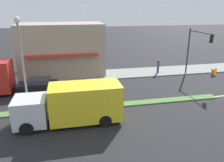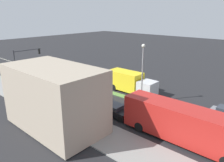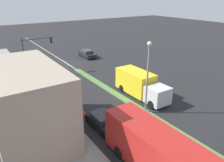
% 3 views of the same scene
% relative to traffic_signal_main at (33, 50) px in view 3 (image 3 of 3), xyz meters
% --- Properties ---
extents(ground_plane, '(160.00, 160.00, 0.00)m').
position_rel_traffic_signal_main_xyz_m(ground_plane, '(-6.12, 15.31, -3.90)').
color(ground_plane, '#232326').
extents(sidewalk_right, '(4.00, 73.00, 0.12)m').
position_rel_traffic_signal_main_xyz_m(sidewalk_right, '(2.88, 15.81, -3.84)').
color(sidewalk_right, gray).
rests_on(sidewalk_right, ground).
extents(median_strip, '(0.90, 46.00, 0.10)m').
position_rel_traffic_signal_main_xyz_m(median_strip, '(-6.12, 24.31, -3.85)').
color(median_strip, '#568442').
rests_on(median_strip, ground).
extents(lane_marking_center, '(0.16, 60.00, 0.01)m').
position_rel_traffic_signal_main_xyz_m(lane_marking_center, '(-6.12, -2.69, -3.90)').
color(lane_marking_center, beige).
rests_on(lane_marking_center, ground).
extents(building_corner_store, '(6.19, 10.07, 6.13)m').
position_rel_traffic_signal_main_xyz_m(building_corner_store, '(4.79, 15.28, -0.72)').
color(building_corner_store, tan).
rests_on(building_corner_store, sidewalk_right).
extents(traffic_signal_main, '(4.59, 0.34, 5.60)m').
position_rel_traffic_signal_main_xyz_m(traffic_signal_main, '(0.00, 0.00, 0.00)').
color(traffic_signal_main, '#333338').
rests_on(traffic_signal_main, sidewalk_right).
extents(street_lamp, '(0.44, 0.44, 7.37)m').
position_rel_traffic_signal_main_xyz_m(street_lamp, '(-6.12, 17.99, 0.88)').
color(street_lamp, gray).
rests_on(street_lamp, median_strip).
extents(pedestrian, '(0.34, 0.34, 1.74)m').
position_rel_traffic_signal_main_xyz_m(pedestrian, '(2.14, 3.52, -2.86)').
color(pedestrian, '#282D42').
rests_on(pedestrian, sidewalk_right).
extents(warning_aframe_sign, '(0.45, 0.53, 0.84)m').
position_rel_traffic_signal_main_xyz_m(warning_aframe_sign, '(-0.00, -3.01, -3.47)').
color(warning_aframe_sign, orange).
rests_on(warning_aframe_sign, ground).
extents(delivery_truck, '(2.44, 7.50, 2.87)m').
position_rel_traffic_signal_main_xyz_m(delivery_truck, '(-8.32, 14.50, -2.43)').
color(delivery_truck, silver).
rests_on(delivery_truck, ground).
extents(city_bus, '(2.56, 11.00, 3.26)m').
position_rel_traffic_signal_main_xyz_m(city_bus, '(-1.12, 25.65, -2.15)').
color(city_bus, red).
rests_on(city_bus, ground).
extents(suv_black, '(1.91, 3.89, 1.26)m').
position_rel_traffic_signal_main_xyz_m(suv_black, '(-1.12, 17.80, -3.28)').
color(suv_black, black).
rests_on(suv_black, ground).
extents(sedan_dark, '(1.88, 4.09, 1.42)m').
position_rel_traffic_signal_main_xyz_m(sedan_dark, '(-11.12, -4.44, -3.22)').
color(sedan_dark, black).
rests_on(sedan_dark, ground).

